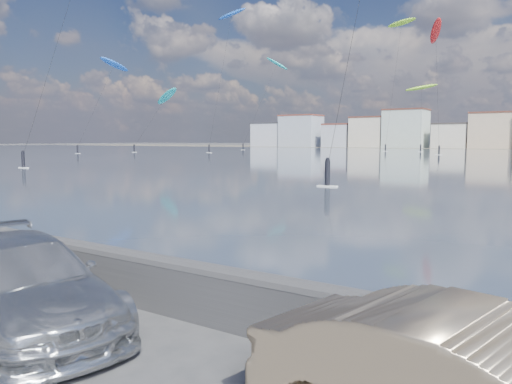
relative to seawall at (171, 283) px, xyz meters
The scene contains 10 objects.
ground 2.76m from the seawall, 90.00° to the right, with size 700.00×700.00×0.00m, color #333335.
seawall is the anchor object (origin of this frame).
car_silver 2.50m from the seawall, 130.27° to the right, with size 2.14×5.27×1.53m, color #BABDC2.
kitesurfer_1 115.80m from the seawall, 139.65° to the left, with size 5.54×12.60×22.47m.
kitesurfer_2 140.20m from the seawall, 103.68° to the left, with size 9.01×16.95×18.90m.
kitesurfer_7 113.66m from the seawall, 101.89° to the left, with size 6.81×12.65×29.52m.
kitesurfer_8 125.67m from the seawall, 125.74° to the left, with size 9.98×14.09×36.27m.
kitesurfer_9 126.56m from the seawall, 133.60° to the left, with size 9.65×13.88×16.81m.
kitesurfer_12 148.68m from the seawall, 106.12° to the left, with size 8.05×18.00×38.17m.
kitesurfer_14 156.77m from the seawall, 120.53° to the left, with size 7.52×18.26×29.88m.
Camera 1 is at (6.21, -3.86, 3.20)m, focal length 35.00 mm.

